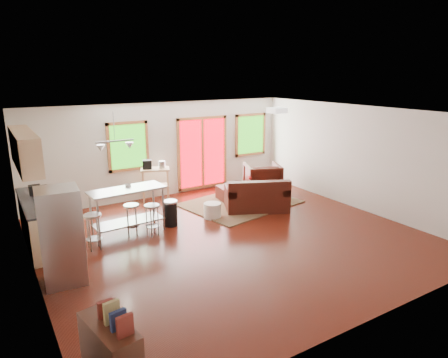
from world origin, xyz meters
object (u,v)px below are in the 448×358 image
coffee_table (251,186)px  kitchen_cart (154,173)px  loveseat (257,197)px  ottoman (229,193)px  armchair (262,177)px  island (128,203)px  refrigerator (62,236)px  rug (240,203)px

coffee_table → kitchen_cart: bearing=155.7°
loveseat → ottoman: loveseat is taller
armchair → ottoman: (-1.12, 0.02, -0.30)m
loveseat → island: (-3.24, 0.21, 0.36)m
armchair → kitchen_cart: bearing=4.1°
armchair → kitchen_cart: 3.05m
ottoman → refrigerator: (-4.65, -2.32, 0.62)m
armchair → kitchen_cart: kitchen_cart is taller
loveseat → island: bearing=-159.1°
armchair → island: (-4.20, -0.85, 0.20)m
loveseat → armchair: bearing=72.1°
island → armchair: bearing=11.4°
loveseat → kitchen_cart: kitchen_cart is taller
refrigerator → kitchen_cart: bearing=53.1°
ottoman → rug: bearing=-79.0°
loveseat → armchair: size_ratio=1.82×
loveseat → refrigerator: (-4.81, -1.25, 0.48)m
armchair → ottoman: bearing=21.4°
loveseat → kitchen_cart: size_ratio=1.54×
kitchen_cart → coffee_table: bearing=-24.3°
ottoman → refrigerator: 5.23m
loveseat → ottoman: size_ratio=3.15×
coffee_table → armchair: armchair is taller
loveseat → kitchen_cart: 2.81m
coffee_table → island: island is taller
refrigerator → armchair: bearing=26.5°
coffee_table → refrigerator: (-5.27, -2.18, 0.48)m
coffee_table → loveseat: bearing=-116.6°
loveseat → ottoman: (-0.16, 1.07, -0.14)m
loveseat → coffee_table: size_ratio=1.73×
rug → refrigerator: refrigerator is taller
rug → coffee_table: bearing=29.2°
ottoman → island: bearing=-164.3°
refrigerator → kitchen_cart: refrigerator is taller
loveseat → kitchen_cart: bearing=158.4°
loveseat → kitchen_cart: (-1.92, 2.00, 0.46)m
coffee_table → ottoman: same height
refrigerator → kitchen_cart: (2.89, 3.25, -0.02)m
rug → kitchen_cart: bearing=143.3°
rug → armchair: size_ratio=2.87×
rug → refrigerator: bearing=-158.4°
loveseat → coffee_table: 1.03m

